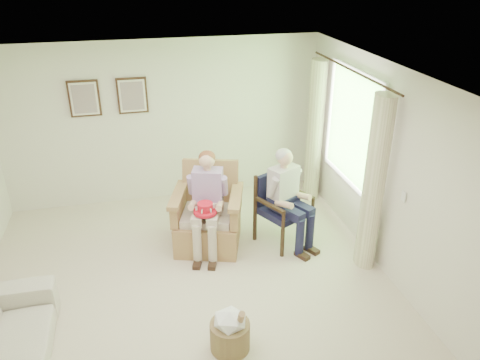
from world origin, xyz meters
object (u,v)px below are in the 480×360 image
Objects in this scene: wicker_armchair at (208,221)px; hatbox at (230,330)px; person_dark at (286,192)px; red_hat at (205,209)px; person_wicker at (208,196)px; wood_armchair at (282,204)px.

wicker_armchair is 2.01m from hatbox.
person_dark is 1.14m from red_hat.
hatbox is at bearing -75.79° from wicker_armchair.
red_hat is (-0.08, -0.19, -0.08)m from person_wicker.
person_dark is at bearing 4.55° from red_hat.
hatbox is at bearing -76.05° from person_wicker.
person_dark is at bearing 4.09° from wicker_armchair.
hatbox is (-1.17, -1.75, -0.57)m from person_dark.
person_wicker is at bearing 155.72° from wood_armchair.
person_dark is 2.24× the size of hatbox.
wicker_armchair reaches higher than hatbox.
hatbox is (-0.03, -1.66, -0.51)m from red_hat.
person_wicker is 2.29× the size of hatbox.
red_hat reaches higher than hatbox.
person_wicker is 1.95m from hatbox.
wood_armchair is at bearing 12.62° from red_hat.
wicker_armchair reaches higher than wood_armchair.
wood_armchair is at bearing 12.73° from wicker_armchair.
red_hat is 1.74m from hatbox.
person_wicker is at bearing 146.87° from person_dark.
person_wicker is at bearing 67.71° from red_hat.
person_wicker is 1.02× the size of person_dark.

